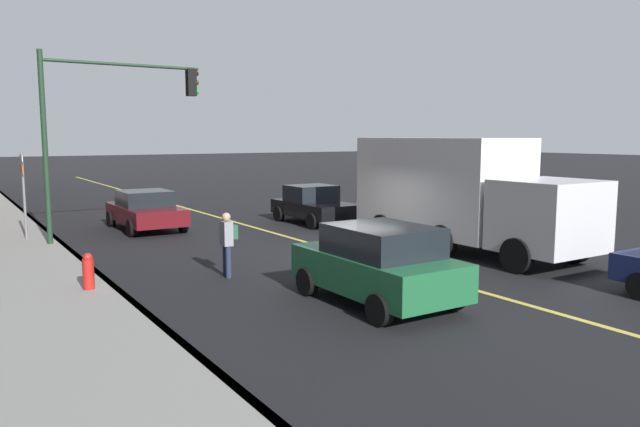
{
  "coord_description": "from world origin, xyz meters",
  "views": [
    {
      "loc": [
        -14.16,
        9.95,
        3.4
      ],
      "look_at": [
        -0.08,
        1.0,
        1.27
      ],
      "focal_mm": 33.92,
      "sensor_mm": 36.0,
      "label": 1
    }
  ],
  "objects_px": {
    "car_green": "(378,263)",
    "street_sign_post": "(24,190)",
    "fire_hydrant": "(88,275)",
    "truck_white": "(459,191)",
    "pedestrian_with_backpack": "(228,240)",
    "car_black": "(314,205)",
    "car_maroon": "(145,210)",
    "traffic_light_mast": "(108,113)"
  },
  "relations": [
    {
      "from": "car_black",
      "to": "street_sign_post",
      "type": "height_order",
      "value": "street_sign_post"
    },
    {
      "from": "car_maroon",
      "to": "street_sign_post",
      "type": "height_order",
      "value": "street_sign_post"
    },
    {
      "from": "truck_white",
      "to": "pedestrian_with_backpack",
      "type": "relative_size",
      "value": 4.97
    },
    {
      "from": "truck_white",
      "to": "traffic_light_mast",
      "type": "height_order",
      "value": "traffic_light_mast"
    },
    {
      "from": "pedestrian_with_backpack",
      "to": "traffic_light_mast",
      "type": "distance_m",
      "value": 7.26
    },
    {
      "from": "car_black",
      "to": "fire_hydrant",
      "type": "bearing_deg",
      "value": 124.41
    },
    {
      "from": "car_green",
      "to": "street_sign_post",
      "type": "height_order",
      "value": "street_sign_post"
    },
    {
      "from": "pedestrian_with_backpack",
      "to": "car_green",
      "type": "bearing_deg",
      "value": -156.86
    },
    {
      "from": "car_maroon",
      "to": "truck_white",
      "type": "relative_size",
      "value": 0.54
    },
    {
      "from": "traffic_light_mast",
      "to": "car_maroon",
      "type": "bearing_deg",
      "value": -37.48
    },
    {
      "from": "car_black",
      "to": "car_green",
      "type": "relative_size",
      "value": 1.03
    },
    {
      "from": "car_green",
      "to": "pedestrian_with_backpack",
      "type": "xyz_separation_m",
      "value": [
        3.82,
        1.63,
        0.08
      ]
    },
    {
      "from": "car_black",
      "to": "pedestrian_with_backpack",
      "type": "bearing_deg",
      "value": 135.36
    },
    {
      "from": "fire_hydrant",
      "to": "street_sign_post",
      "type": "bearing_deg",
      "value": 2.24
    },
    {
      "from": "car_green",
      "to": "car_black",
      "type": "bearing_deg",
      "value": -25.46
    },
    {
      "from": "car_green",
      "to": "fire_hydrant",
      "type": "height_order",
      "value": "car_green"
    },
    {
      "from": "traffic_light_mast",
      "to": "truck_white",
      "type": "bearing_deg",
      "value": -128.2
    },
    {
      "from": "pedestrian_with_backpack",
      "to": "car_black",
      "type": "bearing_deg",
      "value": -44.64
    },
    {
      "from": "car_black",
      "to": "truck_white",
      "type": "distance_m",
      "value": 7.2
    },
    {
      "from": "car_maroon",
      "to": "fire_hydrant",
      "type": "distance_m",
      "value": 9.47
    },
    {
      "from": "car_maroon",
      "to": "fire_hydrant",
      "type": "xyz_separation_m",
      "value": [
        -8.67,
        3.79,
        -0.26
      ]
    },
    {
      "from": "pedestrian_with_backpack",
      "to": "street_sign_post",
      "type": "bearing_deg",
      "value": 24.63
    },
    {
      "from": "street_sign_post",
      "to": "fire_hydrant",
      "type": "height_order",
      "value": "street_sign_post"
    },
    {
      "from": "car_green",
      "to": "truck_white",
      "type": "height_order",
      "value": "truck_white"
    },
    {
      "from": "car_green",
      "to": "street_sign_post",
      "type": "distance_m",
      "value": 12.7
    },
    {
      "from": "fire_hydrant",
      "to": "truck_white",
      "type": "bearing_deg",
      "value": -91.61
    },
    {
      "from": "car_green",
      "to": "car_maroon",
      "type": "bearing_deg",
      "value": 4.98
    },
    {
      "from": "truck_white",
      "to": "fire_hydrant",
      "type": "distance_m",
      "value": 10.73
    },
    {
      "from": "truck_white",
      "to": "fire_hydrant",
      "type": "bearing_deg",
      "value": 88.39
    },
    {
      "from": "car_black",
      "to": "pedestrian_with_backpack",
      "type": "height_order",
      "value": "pedestrian_with_backpack"
    },
    {
      "from": "car_green",
      "to": "pedestrian_with_backpack",
      "type": "distance_m",
      "value": 4.15
    },
    {
      "from": "car_black",
      "to": "fire_hydrant",
      "type": "distance_m",
      "value": 12.01
    },
    {
      "from": "street_sign_post",
      "to": "fire_hydrant",
      "type": "relative_size",
      "value": 3.11
    },
    {
      "from": "truck_white",
      "to": "street_sign_post",
      "type": "xyz_separation_m",
      "value": [
        8.08,
        10.96,
        -0.04
      ]
    },
    {
      "from": "car_green",
      "to": "fire_hydrant",
      "type": "bearing_deg",
      "value": 52.2
    },
    {
      "from": "car_black",
      "to": "truck_white",
      "type": "height_order",
      "value": "truck_white"
    },
    {
      "from": "car_black",
      "to": "car_green",
      "type": "xyz_separation_m",
      "value": [
        -10.57,
        5.03,
        0.11
      ]
    },
    {
      "from": "car_green",
      "to": "car_maroon",
      "type": "xyz_separation_m",
      "value": [
        12.45,
        1.09,
        -0.11
      ]
    },
    {
      "from": "car_green",
      "to": "car_maroon",
      "type": "relative_size",
      "value": 0.89
    },
    {
      "from": "car_maroon",
      "to": "traffic_light_mast",
      "type": "relative_size",
      "value": 0.72
    },
    {
      "from": "car_green",
      "to": "traffic_light_mast",
      "type": "height_order",
      "value": "traffic_light_mast"
    },
    {
      "from": "truck_white",
      "to": "pedestrian_with_backpack",
      "type": "xyz_separation_m",
      "value": [
        0.34,
        7.41,
        -0.85
      ]
    }
  ]
}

